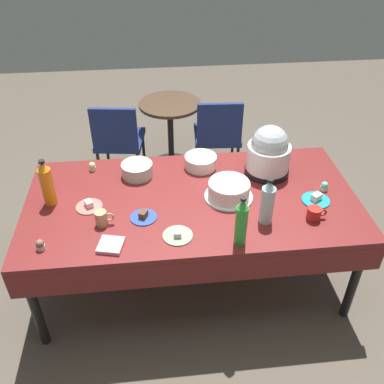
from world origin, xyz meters
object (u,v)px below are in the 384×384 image
object	(u,v)px
glass_salad_bowl	(137,170)
dessert_plate_cobalt	(143,216)
dessert_plate_sage	(178,235)
ceramic_snack_bowl	(201,162)
cupcake_mint	(92,167)
soda_bottle_water	(267,202)
slow_cooker	(269,152)
soda_bottle_orange_juice	(47,184)
maroon_chair_right	(218,133)
cupcake_berry	(40,245)
cupcake_cocoa	(324,186)
frosted_layer_cake	(229,190)
coffee_mug_red	(314,214)
soda_bottle_lime_soda	(241,223)
maroon_chair_left	(118,138)
coffee_mug_tan	(102,218)
potluck_table	(192,205)
dessert_plate_coral	(89,206)
dessert_plate_teal	(316,199)
round_cafe_table	(170,123)

from	to	relation	value
glass_salad_bowl	dessert_plate_cobalt	bearing A→B (deg)	-85.74
dessert_plate_sage	ceramic_snack_bowl	bearing A→B (deg)	72.77
cupcake_mint	soda_bottle_water	distance (m)	1.31
slow_cooker	dessert_plate_cobalt	xyz separation A→B (m)	(-0.89, -0.42, -0.16)
slow_cooker	soda_bottle_orange_juice	xyz separation A→B (m)	(-1.49, -0.20, -0.02)
slow_cooker	glass_salad_bowl	world-z (taller)	slow_cooker
maroon_chair_right	cupcake_berry	bearing A→B (deg)	-126.96
cupcake_cocoa	maroon_chair_right	world-z (taller)	maroon_chair_right
frosted_layer_cake	cupcake_berry	xyz separation A→B (m)	(-1.16, -0.37, -0.03)
glass_salad_bowl	coffee_mug_red	bearing A→B (deg)	-28.86
frosted_layer_cake	cupcake_mint	xyz separation A→B (m)	(-0.93, 0.43, -0.03)
cupcake_cocoa	maroon_chair_right	size ratio (longest dim) A/B	0.08
glass_salad_bowl	soda_bottle_lime_soda	size ratio (longest dim) A/B	0.68
maroon_chair_left	soda_bottle_lime_soda	bearing A→B (deg)	-66.33
frosted_layer_cake	cupcake_berry	bearing A→B (deg)	-162.14
glass_salad_bowl	soda_bottle_orange_juice	world-z (taller)	soda_bottle_orange_juice
coffee_mug_red	coffee_mug_tan	distance (m)	1.31
soda_bottle_lime_soda	soda_bottle_water	world-z (taller)	soda_bottle_lime_soda
frosted_layer_cake	coffee_mug_red	distance (m)	0.56
ceramic_snack_bowl	cupcake_cocoa	distance (m)	0.88
glass_salad_bowl	dessert_plate_sage	size ratio (longest dim) A/B	1.23
dessert_plate_sage	maroon_chair_left	size ratio (longest dim) A/B	0.21
glass_salad_bowl	dessert_plate_cobalt	distance (m)	0.48
maroon_chair_left	cupcake_berry	bearing A→B (deg)	-101.45
soda_bottle_orange_juice	frosted_layer_cake	bearing A→B (deg)	-3.07
ceramic_snack_bowl	dessert_plate_sage	xyz separation A→B (m)	(-0.23, -0.73, -0.04)
potluck_table	dessert_plate_coral	distance (m)	0.68
dessert_plate_sage	cupcake_cocoa	world-z (taller)	cupcake_cocoa
frosted_layer_cake	cupcake_mint	bearing A→B (deg)	155.36
potluck_table	cupcake_cocoa	bearing A→B (deg)	-0.45
cupcake_berry	frosted_layer_cake	bearing A→B (deg)	17.86
cupcake_cocoa	soda_bottle_water	distance (m)	0.56
ceramic_snack_bowl	maroon_chair_right	size ratio (longest dim) A/B	0.27
soda_bottle_lime_soda	maroon_chair_right	world-z (taller)	soda_bottle_lime_soda
dessert_plate_sage	dessert_plate_teal	bearing A→B (deg)	14.86
glass_salad_bowl	cupcake_berry	xyz separation A→B (m)	(-0.55, -0.70, -0.02)
round_cafe_table	maroon_chair_right	bearing A→B (deg)	-26.81
glass_salad_bowl	soda_bottle_orange_juice	bearing A→B (deg)	-155.03
frosted_layer_cake	round_cafe_table	bearing A→B (deg)	100.46
frosted_layer_cake	maroon_chair_left	xyz separation A→B (m)	(-0.80, 1.37, -0.32)
coffee_mug_red	soda_bottle_lime_soda	bearing A→B (deg)	-162.03
round_cafe_table	cupcake_berry	bearing A→B (deg)	-113.72
dessert_plate_teal	maroon_chair_left	distance (m)	2.02
dessert_plate_coral	maroon_chair_left	xyz separation A→B (m)	(0.11, 1.37, -0.27)
soda_bottle_water	maroon_chair_right	bearing A→B (deg)	91.10
slow_cooker	dessert_plate_coral	size ratio (longest dim) A/B	2.16
slow_cooker	cupcake_mint	xyz separation A→B (m)	(-1.25, 0.16, -0.14)
maroon_chair_right	coffee_mug_red	bearing A→B (deg)	-78.42
slow_cooker	soda_bottle_orange_juice	size ratio (longest dim) A/B	1.12
potluck_table	round_cafe_table	bearing A→B (deg)	91.82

